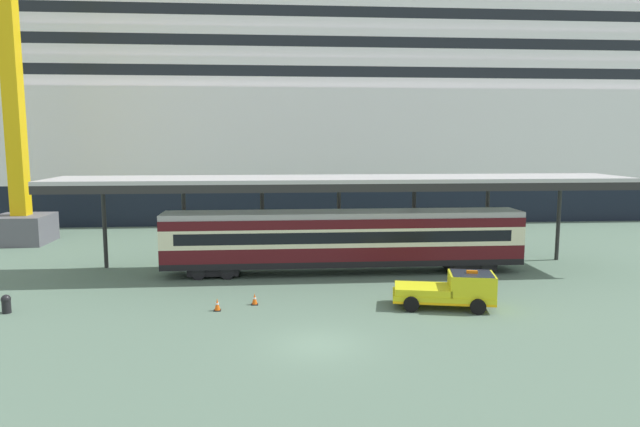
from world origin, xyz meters
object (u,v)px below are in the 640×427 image
(traffic_cone_near, at_px, (217,305))
(quay_bollard, at_px, (6,303))
(cruise_ship, at_px, (372,110))
(train_carriage, at_px, (344,239))
(traffic_cone_mid, at_px, (255,299))
(service_truck, at_px, (453,289))

(traffic_cone_near, bearing_deg, quay_bollard, 177.58)
(cruise_ship, bearing_deg, traffic_cone_near, -110.31)
(cruise_ship, bearing_deg, train_carriage, -102.80)
(cruise_ship, height_order, traffic_cone_near, cruise_ship)
(train_carriage, height_order, traffic_cone_mid, train_carriage)
(cruise_ship, bearing_deg, traffic_cone_mid, -108.31)
(traffic_cone_mid, bearing_deg, traffic_cone_near, -153.96)
(train_carriage, distance_m, traffic_cone_mid, 8.96)
(traffic_cone_near, bearing_deg, cruise_ship, 69.69)
(traffic_cone_mid, bearing_deg, quay_bollard, -177.86)
(service_truck, distance_m, quay_bollard, 22.95)
(train_carriage, distance_m, traffic_cone_near, 10.86)
(traffic_cone_mid, bearing_deg, service_truck, -7.51)
(service_truck, bearing_deg, quay_bollard, 177.75)
(train_carriage, xyz_separation_m, traffic_cone_near, (-7.48, -7.63, -1.99))
(service_truck, height_order, traffic_cone_near, service_truck)
(cruise_ship, xyz_separation_m, service_truck, (-2.61, -40.67, -11.25))
(traffic_cone_mid, bearing_deg, train_carriage, 50.15)
(service_truck, xyz_separation_m, quay_bollard, (-22.93, 0.90, -0.47))
(cruise_ship, relative_size, traffic_cone_near, 233.10)
(train_carriage, bearing_deg, traffic_cone_mid, -129.85)
(traffic_cone_near, height_order, traffic_cone_mid, traffic_cone_near)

